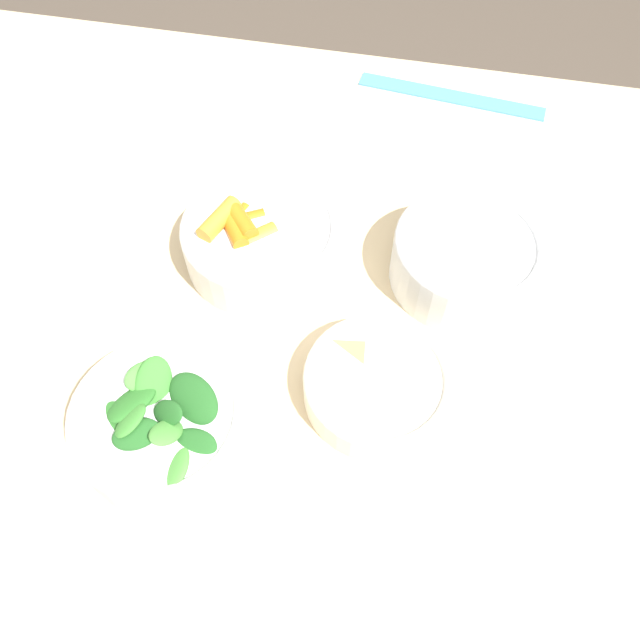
# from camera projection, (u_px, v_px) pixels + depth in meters

# --- Properties ---
(ground_plane) EXTENTS (10.00, 10.00, 0.00)m
(ground_plane) POSITION_uv_depth(u_px,v_px,m) (303.00, 537.00, 1.30)
(ground_plane) COLOR #4C4238
(dining_table) EXTENTS (1.32, 1.08, 0.76)m
(dining_table) POSITION_uv_depth(u_px,v_px,m) (290.00, 398.00, 0.74)
(dining_table) COLOR beige
(dining_table) RESTS_ON ground_plane
(bowl_carrots) EXTENTS (0.18, 0.18, 0.07)m
(bowl_carrots) POSITION_uv_depth(u_px,v_px,m) (260.00, 238.00, 0.71)
(bowl_carrots) COLOR silver
(bowl_carrots) RESTS_ON dining_table
(bowl_greens) EXTENTS (0.16, 0.16, 0.08)m
(bowl_greens) POSITION_uv_depth(u_px,v_px,m) (161.00, 423.00, 0.59)
(bowl_greens) COLOR white
(bowl_greens) RESTS_ON dining_table
(bowl_beans_hotdog) EXTENTS (0.16, 0.16, 0.07)m
(bowl_beans_hotdog) POSITION_uv_depth(u_px,v_px,m) (464.00, 260.00, 0.69)
(bowl_beans_hotdog) COLOR silver
(bowl_beans_hotdog) RESTS_ON dining_table
(bowl_cookies) EXTENTS (0.15, 0.15, 0.04)m
(bowl_cookies) POSITION_uv_depth(u_px,v_px,m) (376.00, 384.00, 0.62)
(bowl_cookies) COLOR silver
(bowl_cookies) RESTS_ON dining_table
(ruler) EXTENTS (0.27, 0.06, 0.00)m
(ruler) POSITION_uv_depth(u_px,v_px,m) (451.00, 96.00, 0.89)
(ruler) COLOR #4C99E0
(ruler) RESTS_ON dining_table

